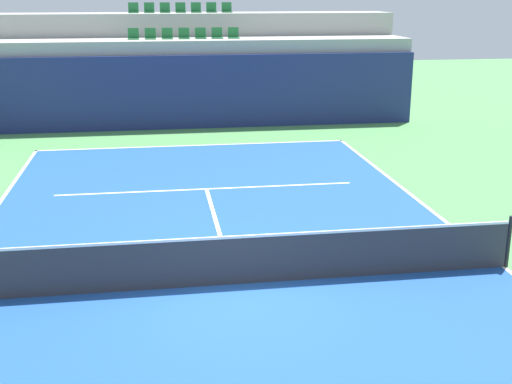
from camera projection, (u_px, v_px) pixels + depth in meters
name	position (u px, v px, depth m)	size (l,w,h in m)	color
ground_plane	(234.00, 284.00, 12.68)	(80.00, 80.00, 0.00)	#4C8C4C
court_surface	(234.00, 284.00, 12.68)	(11.00, 24.00, 0.01)	#1E4C99
baseline_far	(194.00, 145.00, 23.99)	(11.00, 0.10, 0.00)	white
sideline_right	(503.00, 267.00, 13.47)	(0.10, 24.00, 0.00)	white
service_line_far	(206.00, 189.00, 18.74)	(8.26, 0.10, 0.00)	white
centre_service_line	(218.00, 227.00, 15.71)	(0.10, 6.40, 0.00)	white
back_wall	(188.00, 92.00, 26.65)	(18.57, 0.30, 2.90)	navy
stands_tier_lower	(186.00, 81.00, 27.85)	(18.57, 2.40, 3.43)	#9E9E99
stands_tier_upper	(182.00, 64.00, 29.98)	(18.57, 2.40, 4.39)	#9E9E99
seating_row_lower	(184.00, 36.00, 27.41)	(4.52, 0.44, 0.44)	#1E6633
seating_row_upper	(181.00, 10.00, 29.40)	(4.52, 0.44, 0.44)	#1E6633
tennis_net	(234.00, 260.00, 12.54)	(11.08, 0.08, 1.07)	black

